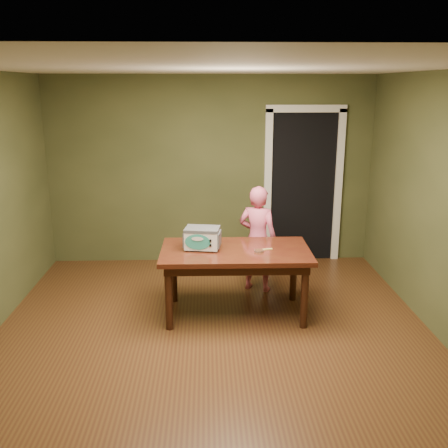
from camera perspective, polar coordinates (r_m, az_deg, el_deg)
name	(u,v)px	position (r m, az deg, el deg)	size (l,w,h in m)	color
floor	(214,345)	(5.02, -1.15, -13.63)	(5.00, 5.00, 0.00)	#523317
room_shell	(213,172)	(4.45, -1.26, 5.93)	(4.52, 5.02, 2.61)	#4E522B
doorway	(299,184)	(7.43, 8.56, 4.56)	(1.10, 0.66, 2.25)	black
dining_table	(235,258)	(5.40, 1.31, -3.92)	(1.61, 0.91, 0.75)	#3C150D
toy_oven	(202,237)	(5.35, -2.50, -1.54)	(0.42, 0.31, 0.24)	#4C4F54
baking_pan	(259,251)	(5.30, 4.03, -3.07)	(0.10, 0.10, 0.02)	silver
spatula	(264,249)	(5.37, 4.61, -2.91)	(0.18, 0.03, 0.01)	#E3D562
child	(258,239)	(6.07, 3.87, -1.69)	(0.48, 0.31, 1.31)	#DF5C7D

